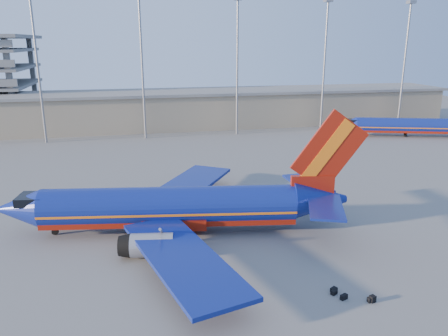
# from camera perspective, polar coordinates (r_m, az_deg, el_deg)

# --- Properties ---
(ground) EXTENTS (220.00, 220.00, 0.00)m
(ground) POSITION_cam_1_polar(r_m,az_deg,el_deg) (51.29, -2.25, -6.49)
(ground) COLOR slate
(ground) RESTS_ON ground
(terminal_building) EXTENTS (122.00, 16.00, 8.50)m
(terminal_building) POSITION_cam_1_polar(r_m,az_deg,el_deg) (107.31, -2.48, 7.87)
(terminal_building) COLOR gray
(terminal_building) RESTS_ON ground
(light_mast_row) EXTENTS (101.60, 1.60, 28.65)m
(light_mast_row) POSITION_cam_1_polar(r_m,az_deg,el_deg) (93.59, -4.39, 14.77)
(light_mast_row) COLOR gray
(light_mast_row) RESTS_ON ground
(aircraft_main) EXTENTS (38.73, 36.99, 13.17)m
(aircraft_main) POSITION_cam_1_polar(r_m,az_deg,el_deg) (46.85, -5.99, -5.12)
(aircraft_main) COLOR navy
(aircraft_main) RESTS_ON ground
(aircraft_second) EXTENTS (30.27, 15.62, 10.56)m
(aircraft_second) POSITION_cam_1_polar(r_m,az_deg,el_deg) (102.39, 23.14, 5.12)
(aircraft_second) COLOR navy
(aircraft_second) RESTS_ON ground
(luggage_pile) EXTENTS (3.07, 2.54, 0.53)m
(luggage_pile) POSITION_cam_1_polar(r_m,az_deg,el_deg) (37.78, 16.42, -15.71)
(luggage_pile) COLOR black
(luggage_pile) RESTS_ON ground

